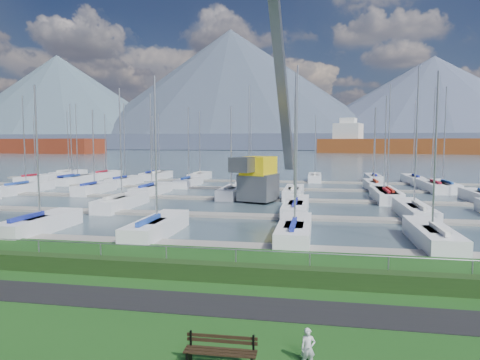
# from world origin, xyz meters

# --- Properties ---
(path) EXTENTS (160.00, 2.00, 0.04)m
(path) POSITION_xyz_m (0.00, -3.00, 0.01)
(path) COLOR black
(path) RESTS_ON grass
(water) EXTENTS (800.00, 540.00, 0.20)m
(water) POSITION_xyz_m (0.00, 260.00, -0.40)
(water) COLOR #40525D
(hedge) EXTENTS (80.00, 0.70, 0.70)m
(hedge) POSITION_xyz_m (0.00, -0.40, 0.35)
(hedge) COLOR #1B3312
(hedge) RESTS_ON grass
(fence) EXTENTS (80.00, 0.04, 0.04)m
(fence) POSITION_xyz_m (0.00, 0.00, 1.20)
(fence) COLOR #93969B
(fence) RESTS_ON grass
(foothill) EXTENTS (900.00, 80.00, 12.00)m
(foothill) POSITION_xyz_m (0.00, 330.00, 6.00)
(foothill) COLOR #464E66
(foothill) RESTS_ON water
(mountains) EXTENTS (1190.00, 360.00, 115.00)m
(mountains) POSITION_xyz_m (7.35, 404.62, 46.68)
(mountains) COLOR #424C61
(mountains) RESTS_ON water
(docks) EXTENTS (90.00, 41.60, 0.25)m
(docks) POSITION_xyz_m (0.00, 26.00, -0.22)
(docks) COLOR #65635E
(docks) RESTS_ON water
(bench_right) EXTENTS (1.81, 0.46, 0.85)m
(bench_right) POSITION_xyz_m (2.96, -6.98, 0.42)
(bench_right) COLOR black
(bench_right) RESTS_ON grass
(person) EXTENTS (0.42, 0.32, 1.03)m
(person) POSITION_xyz_m (5.08, -6.29, 0.52)
(person) COLOR #B6B7BD
(person) RESTS_ON grass
(crane) EXTENTS (5.49, 13.47, 22.35)m
(crane) POSITION_xyz_m (-0.00, 25.88, 5.33)
(crane) COLOR slate
(crane) RESTS_ON water
(cargo_ship_west) EXTENTS (95.88, 30.26, 21.50)m
(cargo_ship_west) POSITION_xyz_m (-157.70, 192.43, 3.59)
(cargo_ship_west) COLOR maroon
(cargo_ship_west) RESTS_ON water
(cargo_ship_mid) EXTENTS (101.85, 45.87, 21.50)m
(cargo_ship_mid) POSITION_xyz_m (51.41, 219.92, 3.53)
(cargo_ship_mid) COLOR brown
(cargo_ship_mid) RESTS_ON water
(sailboat_fleet) EXTENTS (75.95, 49.26, 13.49)m
(sailboat_fleet) POSITION_xyz_m (-1.30, 29.59, 5.34)
(sailboat_fleet) COLOR #1D4892
(sailboat_fleet) RESTS_ON water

